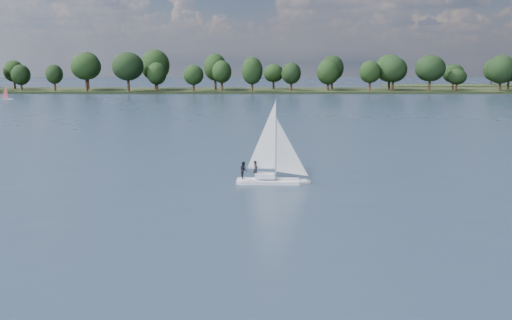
% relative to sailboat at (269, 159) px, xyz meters
% --- Properties ---
extents(ground, '(700.00, 700.00, 0.00)m').
position_rel_sailboat_xyz_m(ground, '(11.70, 66.80, -2.31)').
color(ground, '#233342').
rests_on(ground, ground).
extents(far_shore, '(660.00, 40.00, 1.50)m').
position_rel_sailboat_xyz_m(far_shore, '(11.70, 178.80, -2.31)').
color(far_shore, black).
rests_on(far_shore, ground).
extents(sailboat, '(6.36, 2.00, 8.28)m').
position_rel_sailboat_xyz_m(sailboat, '(0.00, 0.00, 0.00)').
color(sailboat, white).
rests_on(sailboat, ground).
extents(dinghy_pink, '(3.34, 1.90, 5.02)m').
position_rel_sailboat_xyz_m(dinghy_pink, '(-79.20, 125.66, -1.13)').
color(dinghy_pink, silver).
rests_on(dinghy_pink, ground).
extents(treeline, '(562.56, 73.41, 17.80)m').
position_rel_sailboat_xyz_m(treeline, '(-3.75, 174.50, 5.80)').
color(treeline, black).
rests_on(treeline, ground).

